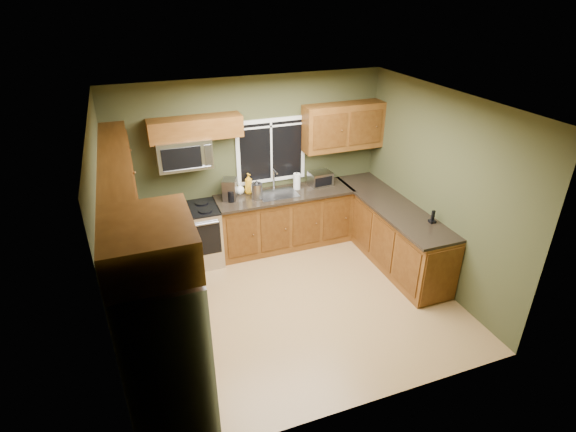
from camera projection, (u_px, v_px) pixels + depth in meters
floor at (293, 303)px, 6.10m from camera, size 4.20×4.20×0.00m
ceiling at (295, 104)px, 4.86m from camera, size 4.20×4.20×0.00m
back_wall at (253, 165)px, 6.98m from camera, size 4.20×0.00×4.20m
front_wall at (367, 301)px, 3.98m from camera, size 4.20×0.00×4.20m
left_wall at (112, 245)px, 4.83m from camera, size 0.00×3.60×3.60m
right_wall at (437, 190)px, 6.13m from camera, size 0.00×3.60×3.60m
window at (271, 151)px, 6.96m from camera, size 1.12×0.03×1.02m
base_cabinets_left at (149, 283)px, 5.73m from camera, size 0.60×2.65×0.90m
countertop_left at (146, 252)px, 5.53m from camera, size 0.65×2.65×0.04m
base_cabinets_back at (285, 220)px, 7.27m from camera, size 2.17×0.60×0.90m
countertop_back at (285, 194)px, 7.03m from camera, size 2.17×0.65×0.04m
base_cabinets_peninsula at (390, 233)px, 6.90m from camera, size 0.60×2.52×0.90m
countertop_peninsula at (392, 205)px, 6.68m from camera, size 0.65×2.50×0.04m
upper_cabinets_left at (119, 183)px, 5.04m from camera, size 0.33×2.65×0.72m
upper_cabinets_back_left at (196, 128)px, 6.25m from camera, size 1.30×0.33×0.30m
upper_cabinets_back_right at (343, 127)px, 7.05m from camera, size 1.30×0.33×0.72m
upper_cabinet_over_fridge at (148, 243)px, 3.55m from camera, size 0.72×0.90×0.38m
refrigerator at (166, 350)px, 4.07m from camera, size 0.74×0.90×1.80m
range at (194, 236)px, 6.79m from camera, size 0.76×0.69×0.94m
microwave at (184, 154)px, 6.32m from camera, size 0.76×0.41×0.42m
sink at (278, 193)px, 7.00m from camera, size 0.60×0.42×0.36m
toaster_oven at (320, 179)px, 7.26m from camera, size 0.37×0.30×0.22m
coffee_maker at (230, 190)px, 6.75m from camera, size 0.27×0.31×0.33m
kettle at (257, 190)px, 6.79m from camera, size 0.19×0.19×0.30m
paper_towel_roll at (297, 181)px, 7.12m from camera, size 0.12×0.12×0.29m
soap_bottle_a at (249, 183)px, 6.96m from camera, size 0.16×0.16×0.33m
soap_bottle_c at (240, 188)px, 6.96m from camera, size 0.17×0.17×0.18m
cordless_phone at (432, 219)px, 6.14m from camera, size 0.09×0.09×0.18m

